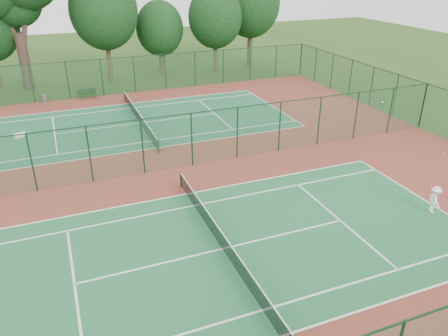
{
  "coord_description": "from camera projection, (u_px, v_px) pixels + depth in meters",
  "views": [
    {
      "loc": [
        -5.9,
        -24.08,
        11.91
      ],
      "look_at": [
        2.01,
        -4.23,
        1.6
      ],
      "focal_mm": 35.0,
      "sensor_mm": 36.0,
      "label": 1
    }
  ],
  "objects": [
    {
      "name": "ground",
      "position": [
        169.0,
        169.0,
        27.29
      ],
      "size": [
        120.0,
        120.0,
        0.0
      ],
      "primitive_type": "plane",
      "color": "#294916",
      "rests_on": "ground"
    },
    {
      "name": "stray_ball_a",
      "position": [
        279.0,
        155.0,
        29.04
      ],
      "size": [
        0.07,
        0.07,
        0.07
      ],
      "primitive_type": "sphere",
      "color": "#D1F138",
      "rests_on": "red_pad"
    },
    {
      "name": "fence_east",
      "position": [
        423.0,
        106.0,
        33.18
      ],
      "size": [
        0.09,
        36.0,
        3.5
      ],
      "rotation": [
        0.0,
        0.0,
        1.57
      ],
      "color": "#1A502F",
      "rests_on": "ground"
    },
    {
      "name": "court_far",
      "position": [
        139.0,
        123.0,
        34.81
      ],
      "size": [
        23.77,
        10.97,
        0.01
      ],
      "primitive_type": "cube",
      "color": "#1E5F3A",
      "rests_on": "red_pad"
    },
    {
      "name": "tennis_net_far",
      "position": [
        139.0,
        117.0,
        34.58
      ],
      "size": [
        0.1,
        12.9,
        0.97
      ],
      "color": "#153B24",
      "rests_on": "ground"
    },
    {
      "name": "stray_ball_b",
      "position": [
        289.0,
        152.0,
        29.52
      ],
      "size": [
        0.06,
        0.06,
        0.06
      ],
      "primitive_type": "sphere",
      "color": "gold",
      "rests_on": "red_pad"
    },
    {
      "name": "fence_divider",
      "position": [
        168.0,
        143.0,
        26.52
      ],
      "size": [
        40.0,
        0.09,
        3.5
      ],
      "color": "#1B522C",
      "rests_on": "ground"
    },
    {
      "name": "player_near",
      "position": [
        435.0,
        200.0,
        22.3
      ],
      "size": [
        0.83,
        1.08,
        1.48
      ],
      "primitive_type": "imported",
      "rotation": [
        0.0,
        0.0,
        1.24
      ],
      "color": "white",
      "rests_on": "court_near"
    },
    {
      "name": "kit_bag",
      "position": [
        20.0,
        135.0,
        32.02
      ],
      "size": [
        0.89,
        0.61,
        0.31
      ],
      "primitive_type": "cube",
      "rotation": [
        0.0,
        0.0,
        0.4
      ],
      "color": "white",
      "rests_on": "red_pad"
    },
    {
      "name": "red_pad",
      "position": [
        169.0,
        169.0,
        27.28
      ],
      "size": [
        40.0,
        36.0,
        0.01
      ],
      "primitive_type": "cube",
      "color": "brown",
      "rests_on": "ground"
    },
    {
      "name": "trash_bin",
      "position": [
        44.0,
        99.0,
        39.51
      ],
      "size": [
        0.46,
        0.46,
        0.79
      ],
      "primitive_type": "cylinder",
      "rotation": [
        0.0,
        0.0,
        -0.04
      ],
      "color": "slate",
      "rests_on": "red_pad"
    },
    {
      "name": "bench",
      "position": [
        87.0,
        93.0,
        40.7
      ],
      "size": [
        1.61,
        0.52,
        0.98
      ],
      "rotation": [
        0.0,
        0.0,
        -0.04
      ],
      "color": "black",
      "rests_on": "red_pad"
    },
    {
      "name": "court_near",
      "position": [
        222.0,
        249.0,
        19.75
      ],
      "size": [
        23.77,
        10.97,
        0.01
      ],
      "primitive_type": "cube",
      "color": "#1F6437",
      "rests_on": "red_pad"
    },
    {
      "name": "evergreen_row",
      "position": [
        115.0,
        78.0,
        47.75
      ],
      "size": [
        39.0,
        5.0,
        12.0
      ],
      "primitive_type": null,
      "color": "black",
      "rests_on": "ground"
    },
    {
      "name": "tennis_net_near",
      "position": [
        222.0,
        239.0,
        19.52
      ],
      "size": [
        0.1,
        12.9,
        0.97
      ],
      "color": "#153920",
      "rests_on": "ground"
    },
    {
      "name": "fence_north",
      "position": [
        118.0,
        76.0,
        41.58
      ],
      "size": [
        40.0,
        0.09,
        3.5
      ],
      "color": "#184A26",
      "rests_on": "ground"
    },
    {
      "name": "stray_ball_c",
      "position": [
        115.0,
        181.0,
        25.75
      ],
      "size": [
        0.07,
        0.07,
        0.07
      ],
      "primitive_type": "sphere",
      "color": "yellow",
      "rests_on": "red_pad"
    }
  ]
}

